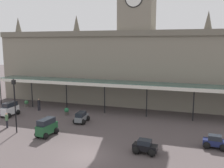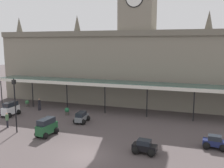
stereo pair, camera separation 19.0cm
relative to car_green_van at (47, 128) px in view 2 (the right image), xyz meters
The scene contains 13 objects.
ground_plane 6.40m from the car_green_van, 28.11° to the right, with size 140.00×140.00×0.00m, color #4A4141.
station_building 17.89m from the car_green_van, 70.87° to the left, with size 43.47×6.24×18.81m.
entrance_canopy 12.55m from the car_green_van, 62.60° to the left, with size 39.20×3.26×4.06m.
car_green_van is the anchor object (origin of this frame).
car_white_van 9.50m from the car_green_van, 150.51° to the left, with size 1.62×2.42×1.77m.
car_grey_estate 5.18m from the car_green_van, 72.76° to the left, with size 1.62×2.29×1.27m.
car_black_sedan 10.19m from the car_green_van, ahead, with size 2.11×1.62×1.19m.
car_navy_sedan 15.95m from the car_green_van, ahead, with size 2.12×1.64×1.19m.
pedestrian_near_entrance 5.57m from the car_green_van, behind, with size 0.34×0.34×1.67m.
pedestrian_crossing_forecourt 10.24m from the car_green_van, 127.91° to the left, with size 0.34×0.35×1.67m.
victorian_lamppost 4.37m from the car_green_van, behind, with size 0.30×0.30×5.67m.
planter_near_kerb 13.06m from the car_green_van, 134.74° to the left, with size 0.60×0.60×0.96m.
planter_by_canopy 7.38m from the car_green_van, 102.43° to the left, with size 0.60×0.60×0.96m.
Camera 2 is at (8.15, -18.01, 9.21)m, focal length 40.43 mm.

